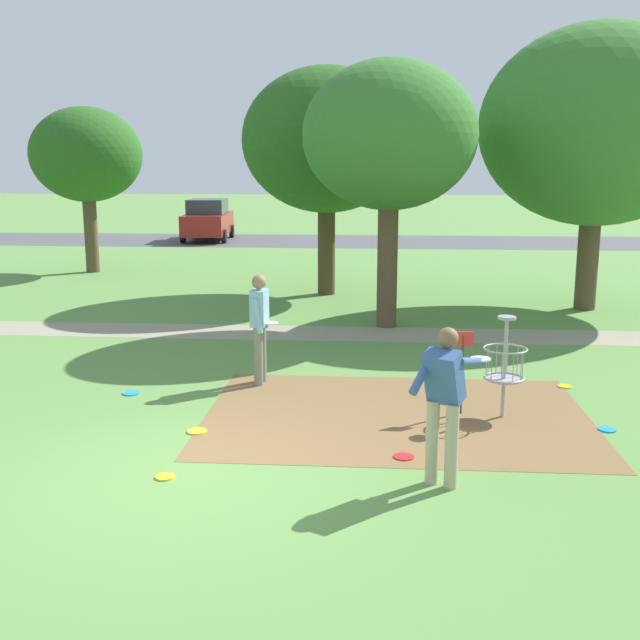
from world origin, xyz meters
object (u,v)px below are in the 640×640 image
object	(u,v)px
frisbee_mid_grass	(565,386)
disc_golf_basket	(500,363)
frisbee_by_tee	(404,457)
frisbee_scattered_a	(165,477)
frisbee_far_left	(131,393)
tree_mid_left	(597,126)
frisbee_near_basket	(197,431)
tree_mid_center	(390,137)
tree_mid_right	(327,141)
parked_car_leftmost	(208,220)
tree_near_left	(86,156)
player_foreground_watching	(260,323)
frisbee_far_right	(607,430)
player_throwing	(444,396)

from	to	relation	value
frisbee_mid_grass	disc_golf_basket	bearing A→B (deg)	-130.06
frisbee_by_tee	frisbee_scattered_a	xyz separation A→B (m)	(-2.62, -0.77, 0.00)
frisbee_far_left	tree_mid_left	world-z (taller)	tree_mid_left
frisbee_near_basket	tree_mid_center	size ratio (longest dim) A/B	0.05
tree_mid_center	tree_mid_right	distance (m)	4.25
frisbee_mid_grass	parked_car_leftmost	size ratio (longest dim) A/B	0.05
frisbee_by_tee	tree_near_left	world-z (taller)	tree_near_left
player_foreground_watching	tree_mid_left	bearing A→B (deg)	45.17
frisbee_far_right	tree_near_left	distance (m)	18.63
player_foreground_watching	player_throwing	xyz separation A→B (m)	(2.50, -3.64, 0.02)
player_throwing	tree_mid_right	xyz separation A→B (m)	(-2.03, 12.03, 2.95)
frisbee_far_right	frisbee_scattered_a	xyz separation A→B (m)	(-5.26, -1.90, 0.00)
player_foreground_watching	parked_car_leftmost	distance (m)	23.19
disc_golf_basket	frisbee_far_left	bearing A→B (deg)	173.04
player_foreground_watching	frisbee_far_left	distance (m)	2.19
frisbee_mid_grass	frisbee_far_left	xyz separation A→B (m)	(-6.54, -0.84, 0.00)
frisbee_scattered_a	tree_mid_center	bearing A→B (deg)	72.87
frisbee_far_left	tree_mid_right	xyz separation A→B (m)	(2.31, 9.08, 3.93)
frisbee_by_tee	tree_mid_center	size ratio (longest dim) A/B	0.04
frisbee_far_right	tree_mid_center	bearing A→B (deg)	114.04
parked_car_leftmost	tree_mid_left	bearing A→B (deg)	-51.43
disc_golf_basket	frisbee_near_basket	size ratio (longest dim) A/B	5.40
player_foreground_watching	tree_near_left	size ratio (longest dim) A/B	0.33
disc_golf_basket	frisbee_mid_grass	size ratio (longest dim) A/B	6.21
player_foreground_watching	frisbee_far_right	distance (m)	5.18
frisbee_near_basket	parked_car_leftmost	world-z (taller)	parked_car_leftmost
frisbee_near_basket	parked_car_leftmost	distance (m)	25.27
tree_mid_center	frisbee_by_tee	bearing A→B (deg)	-89.03
player_throwing	frisbee_scattered_a	xyz separation A→B (m)	(-2.99, -0.04, -0.98)
frisbee_near_basket	tree_mid_right	size ratio (longest dim) A/B	0.04
frisbee_far_right	tree_mid_left	bearing A→B (deg)	77.20
frisbee_mid_grass	tree_near_left	xyz separation A→B (m)	(-11.91, 11.86, 3.62)
tree_mid_left	tree_mid_center	world-z (taller)	tree_mid_left
frisbee_far_right	tree_near_left	world-z (taller)	tree_near_left
frisbee_scattered_a	tree_mid_left	bearing A→B (deg)	55.37
frisbee_far_left	tree_near_left	size ratio (longest dim) A/B	0.05
disc_golf_basket	frisbee_near_basket	bearing A→B (deg)	-167.04
frisbee_near_basket	tree_near_left	distance (m)	16.17
frisbee_by_tee	tree_mid_right	xyz separation A→B (m)	(-1.66, 11.29, 3.93)
player_throwing	tree_near_left	size ratio (longest dim) A/B	0.33
disc_golf_basket	tree_near_left	bearing A→B (deg)	128.61
frisbee_near_basket	tree_mid_center	bearing A→B (deg)	69.56
frisbee_near_basket	tree_mid_center	distance (m)	8.10
tree_mid_center	player_throwing	bearing A→B (deg)	-86.47
player_throwing	tree_mid_center	bearing A→B (deg)	93.53
frisbee_far_left	frisbee_mid_grass	bearing A→B (deg)	7.33
frisbee_near_basket	frisbee_scattered_a	distance (m)	1.44
frisbee_near_basket	tree_mid_right	xyz separation A→B (m)	(0.95, 10.62, 3.93)
frisbee_mid_grass	tree_mid_left	xyz separation A→B (m)	(2.01, 6.59, 4.19)
player_throwing	tree_mid_right	distance (m)	12.55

